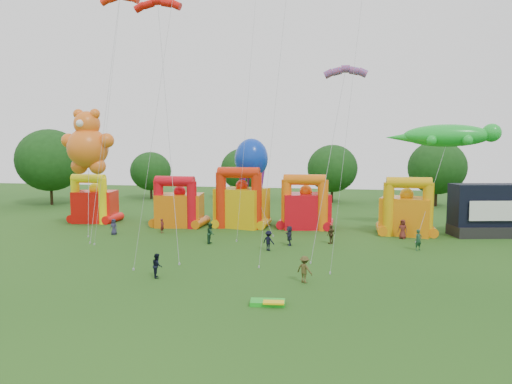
% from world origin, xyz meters
% --- Properties ---
extents(ground, '(160.00, 160.00, 0.00)m').
position_xyz_m(ground, '(0.00, 0.00, 0.00)').
color(ground, '#1D4814').
rests_on(ground, ground).
extents(tree_ring, '(119.77, 121.83, 12.07)m').
position_xyz_m(tree_ring, '(-1.14, 0.59, 6.26)').
color(tree_ring, '#352314').
rests_on(tree_ring, ground).
extents(bouncy_castle_0, '(5.32, 4.60, 5.94)m').
position_xyz_m(bouncy_castle_0, '(-19.94, 27.42, 2.27)').
color(bouncy_castle_0, red).
rests_on(bouncy_castle_0, ground).
extents(bouncy_castle_1, '(5.71, 4.88, 5.90)m').
position_xyz_m(bouncy_castle_1, '(-8.71, 26.72, 2.24)').
color(bouncy_castle_1, '#D4630B').
rests_on(bouncy_castle_1, ground).
extents(bouncy_castle_2, '(6.13, 5.37, 6.92)m').
position_xyz_m(bouncy_castle_2, '(-1.54, 27.75, 2.62)').
color(bouncy_castle_2, gold).
rests_on(bouncy_castle_2, ground).
extents(bouncy_castle_3, '(5.97, 5.21, 6.16)m').
position_xyz_m(bouncy_castle_3, '(5.76, 28.39, 2.34)').
color(bouncy_castle_3, red).
rests_on(bouncy_castle_3, ground).
extents(bouncy_castle_4, '(5.74, 5.02, 6.10)m').
position_xyz_m(bouncy_castle_4, '(16.46, 26.64, 2.32)').
color(bouncy_castle_4, orange).
rests_on(bouncy_castle_4, ground).
extents(stage_trailer, '(9.01, 5.03, 5.40)m').
position_xyz_m(stage_trailer, '(25.15, 27.70, 2.61)').
color(stage_trailer, black).
rests_on(stage_trailer, ground).
extents(teddy_bear_kite, '(6.02, 5.16, 13.27)m').
position_xyz_m(teddy_bear_kite, '(-16.70, 21.17, 7.99)').
color(teddy_bear_kite, orange).
rests_on(teddy_bear_kite, ground).
extents(gecko_kite, '(11.76, 9.39, 11.70)m').
position_xyz_m(gecko_kite, '(19.22, 26.83, 5.95)').
color(gecko_kite, green).
rests_on(gecko_kite, ground).
extents(octopus_kite, '(5.92, 9.32, 10.25)m').
position_xyz_m(octopus_kite, '(0.41, 27.61, 4.25)').
color(octopus_kite, '#0B32AD').
rests_on(octopus_kite, ground).
extents(parafoil_kites, '(26.97, 12.58, 25.61)m').
position_xyz_m(parafoil_kites, '(-1.91, 15.14, 10.69)').
color(parafoil_kites, red).
rests_on(parafoil_kites, ground).
extents(diamond_kites, '(24.62, 18.36, 41.95)m').
position_xyz_m(diamond_kites, '(-0.75, 16.37, 16.34)').
color(diamond_kites, red).
rests_on(diamond_kites, ground).
extents(folded_kite_bundle, '(2.11, 1.30, 0.31)m').
position_xyz_m(folded_kite_bundle, '(6.15, 2.43, 0.14)').
color(folded_kite_bundle, green).
rests_on(folded_kite_bundle, ground).
extents(spectator_0, '(0.86, 0.60, 1.68)m').
position_xyz_m(spectator_0, '(-13.46, 20.31, 0.84)').
color(spectator_0, '#292843').
rests_on(spectator_0, ground).
extents(spectator_1, '(0.48, 0.63, 1.53)m').
position_xyz_m(spectator_1, '(-8.88, 22.23, 0.77)').
color(spectator_1, '#571919').
rests_on(spectator_1, ground).
extents(spectator_2, '(0.78, 0.98, 1.95)m').
position_xyz_m(spectator_2, '(-2.20, 18.12, 0.97)').
color(spectator_2, '#163720').
rests_on(spectator_2, ground).
extents(spectator_3, '(1.32, 1.09, 1.78)m').
position_xyz_m(spectator_3, '(3.70, 16.23, 0.89)').
color(spectator_3, black).
rests_on(spectator_3, ground).
extents(spectator_4, '(0.99, 1.12, 1.81)m').
position_xyz_m(spectator_4, '(8.98, 20.26, 0.91)').
color(spectator_4, '#3C2E18').
rests_on(spectator_4, ground).
extents(spectator_5, '(0.92, 1.78, 1.83)m').
position_xyz_m(spectator_5, '(5.20, 18.78, 0.92)').
color(spectator_5, '#212537').
rests_on(spectator_5, ground).
extents(spectator_6, '(1.12, 0.99, 1.93)m').
position_xyz_m(spectator_6, '(15.87, 24.18, 0.97)').
color(spectator_6, maroon).
rests_on(spectator_6, ground).
extents(spectator_7, '(0.81, 0.75, 1.85)m').
position_xyz_m(spectator_7, '(16.65, 19.04, 0.93)').
color(spectator_7, '#194027').
rests_on(spectator_7, ground).
extents(spectator_8, '(0.95, 1.03, 1.70)m').
position_xyz_m(spectator_8, '(-2.44, 6.38, 0.85)').
color(spectator_8, black).
rests_on(spectator_8, ground).
extents(spectator_9, '(1.36, 1.17, 1.82)m').
position_xyz_m(spectator_9, '(7.75, 7.22, 0.91)').
color(spectator_9, '#463E1C').
rests_on(spectator_9, ground).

